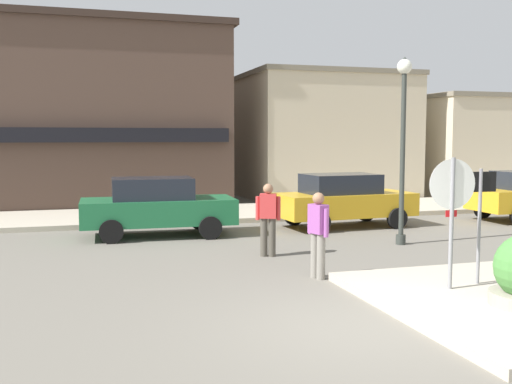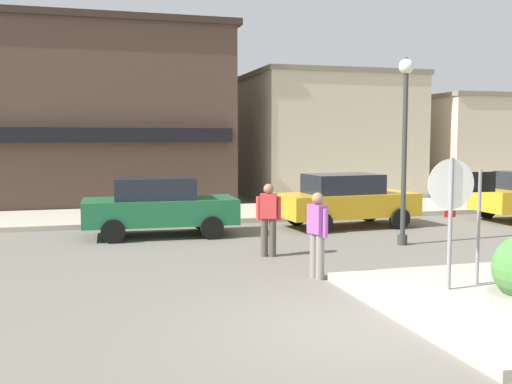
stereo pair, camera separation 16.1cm
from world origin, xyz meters
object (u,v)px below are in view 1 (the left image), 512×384
parked_car_second (344,200)px  pedestrian_crossing_near (268,217)px  one_way_sign (479,214)px  lamp_post (403,123)px  stop_sign (452,206)px  pedestrian_crossing_far (318,232)px  parked_car_nearest (157,206)px

parked_car_second → pedestrian_crossing_near: (-3.44, -3.50, 0.06)m
one_way_sign → lamp_post: bearing=75.9°
one_way_sign → pedestrian_crossing_near: size_ratio=1.30×
lamp_post → stop_sign: bearing=-111.1°
lamp_post → pedestrian_crossing_far: 4.78m
one_way_sign → parked_car_second: bearing=82.6°
one_way_sign → parked_car_nearest: 8.63m
one_way_sign → pedestrian_crossing_far: 2.83m
stop_sign → pedestrian_crossing_near: (-1.81, 4.11, -0.65)m
parked_car_second → pedestrian_crossing_far: (-3.18, -5.74, 0.06)m
one_way_sign → lamp_post: 4.84m
parked_car_second → pedestrian_crossing_near: size_ratio=2.56×
stop_sign → parked_car_nearest: size_ratio=0.57×
lamp_post → parked_car_nearest: size_ratio=1.12×
stop_sign → pedestrian_crossing_near: 4.53m
stop_sign → parked_car_second: 7.81m
parked_car_second → one_way_sign: bearing=-97.4°
parked_car_second → pedestrian_crossing_near: 4.91m
pedestrian_crossing_near → stop_sign: bearing=-66.2°
pedestrian_crossing_near → pedestrian_crossing_far: same height
parked_car_nearest → parked_car_second: bearing=0.8°
stop_sign → pedestrian_crossing_far: (-1.55, 1.86, -0.65)m
one_way_sign → parked_car_nearest: (-4.47, 7.36, -0.52)m
lamp_post → pedestrian_crossing_far: bearing=-140.7°
pedestrian_crossing_near → parked_car_nearest: bearing=120.3°
stop_sign → parked_car_second: size_ratio=0.56×
parked_car_second → pedestrian_crossing_far: pedestrian_crossing_far is taller
lamp_post → pedestrian_crossing_near: 4.17m
parked_car_second → pedestrian_crossing_near: pedestrian_crossing_near is taller
stop_sign → parked_car_nearest: stop_sign is taller
one_way_sign → parked_car_second: (0.97, 7.44, -0.52)m
parked_car_nearest → parked_car_second: (5.44, 0.08, 0.00)m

